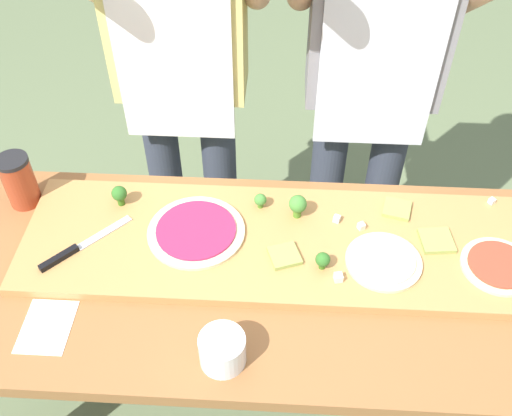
# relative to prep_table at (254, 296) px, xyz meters

# --- Properties ---
(ground_plane) EXTENTS (8.00, 8.00, 0.00)m
(ground_plane) POSITION_rel_prep_table_xyz_m (0.00, 0.00, -0.65)
(ground_plane) COLOR #60704C
(prep_table) EXTENTS (1.69, 0.71, 0.75)m
(prep_table) POSITION_rel_prep_table_xyz_m (0.00, 0.00, 0.00)
(prep_table) COLOR brown
(prep_table) RESTS_ON ground
(cutting_board) EXTENTS (1.37, 0.41, 0.03)m
(cutting_board) POSITION_rel_prep_table_xyz_m (0.06, 0.09, 0.12)
(cutting_board) COLOR #B27F47
(cutting_board) RESTS_ON prep_table
(chefs_knife) EXTENTS (0.20, 0.21, 0.02)m
(chefs_knife) POSITION_rel_prep_table_xyz_m (-0.47, 0.02, 0.14)
(chefs_knife) COLOR #B7BABF
(chefs_knife) RESTS_ON cutting_board
(pizza_whole_beet_magenta) EXTENTS (0.26, 0.26, 0.02)m
(pizza_whole_beet_magenta) POSITION_rel_prep_table_xyz_m (-0.16, 0.11, 0.14)
(pizza_whole_beet_magenta) COLOR beige
(pizza_whole_beet_magenta) RESTS_ON cutting_board
(pizza_whole_cheese_artichoke) EXTENTS (0.20, 0.20, 0.02)m
(pizza_whole_cheese_artichoke) POSITION_rel_prep_table_xyz_m (0.33, 0.03, 0.14)
(pizza_whole_cheese_artichoke) COLOR beige
(pizza_whole_cheese_artichoke) RESTS_ON cutting_board
(pizza_whole_tomato_red) EXTENTS (0.19, 0.19, 0.02)m
(pizza_whole_tomato_red) POSITION_rel_prep_table_xyz_m (0.63, 0.03, 0.14)
(pizza_whole_tomato_red) COLOR beige
(pizza_whole_tomato_red) RESTS_ON cutting_board
(pizza_slice_near_left) EXTENTS (0.09, 0.09, 0.01)m
(pizza_slice_near_left) POSITION_rel_prep_table_xyz_m (0.48, 0.11, 0.14)
(pizza_slice_near_left) COLOR #899E4C
(pizza_slice_near_left) RESTS_ON cutting_board
(pizza_slice_far_left) EXTENTS (0.10, 0.10, 0.01)m
(pizza_slice_far_left) POSITION_rel_prep_table_xyz_m (0.08, 0.03, 0.14)
(pizza_slice_far_left) COLOR #899E4C
(pizza_slice_far_left) RESTS_ON cutting_board
(pizza_slice_near_right) EXTENTS (0.09, 0.09, 0.01)m
(pizza_slice_near_right) POSITION_rel_prep_table_xyz_m (0.39, 0.22, 0.14)
(pizza_slice_near_right) COLOR #899E4C
(pizza_slice_near_right) RESTS_ON cutting_board
(broccoli_floret_front_left) EXTENTS (0.05, 0.05, 0.07)m
(broccoli_floret_front_left) POSITION_rel_prep_table_xyz_m (0.11, 0.19, 0.17)
(broccoli_floret_front_left) COLOR #487A23
(broccoli_floret_front_left) RESTS_ON cutting_board
(broccoli_floret_back_mid) EXTENTS (0.04, 0.04, 0.06)m
(broccoli_floret_back_mid) POSITION_rel_prep_table_xyz_m (-0.39, 0.20, 0.17)
(broccoli_floret_back_mid) COLOR #366618
(broccoli_floret_back_mid) RESTS_ON cutting_board
(broccoli_floret_back_left) EXTENTS (0.04, 0.04, 0.05)m
(broccoli_floret_back_left) POSITION_rel_prep_table_xyz_m (0.18, 0.01, 0.16)
(broccoli_floret_back_left) COLOR #366618
(broccoli_floret_back_left) RESTS_ON cutting_board
(broccoli_floret_front_mid) EXTENTS (0.04, 0.04, 0.05)m
(broccoli_floret_front_mid) POSITION_rel_prep_table_xyz_m (0.01, 0.22, 0.16)
(broccoli_floret_front_mid) COLOR #487A23
(broccoli_floret_front_mid) RESTS_ON cutting_board
(cheese_crumble_a) EXTENTS (0.02, 0.02, 0.02)m
(cheese_crumble_a) POSITION_rel_prep_table_xyz_m (0.29, 0.15, 0.14)
(cheese_crumble_a) COLOR silver
(cheese_crumble_a) RESTS_ON cutting_board
(cheese_crumble_b) EXTENTS (0.02, 0.02, 0.02)m
(cheese_crumble_b) POSITION_rel_prep_table_xyz_m (0.22, -0.03, 0.14)
(cheese_crumble_b) COLOR silver
(cheese_crumble_b) RESTS_ON cutting_board
(cheese_crumble_c) EXTENTS (0.02, 0.02, 0.02)m
(cheese_crumble_c) POSITION_rel_prep_table_xyz_m (0.22, 0.17, 0.14)
(cheese_crumble_c) COLOR silver
(cheese_crumble_c) RESTS_ON cutting_board
(cheese_crumble_d) EXTENTS (0.02, 0.02, 0.02)m
(cheese_crumble_d) POSITION_rel_prep_table_xyz_m (0.66, 0.27, 0.14)
(cheese_crumble_d) COLOR white
(cheese_crumble_d) RESTS_ON cutting_board
(flour_cup) EXTENTS (0.11, 0.11, 0.08)m
(flour_cup) POSITION_rel_prep_table_xyz_m (-0.05, -0.26, 0.14)
(flour_cup) COLOR white
(flour_cup) RESTS_ON prep_table
(sauce_jar) EXTENTS (0.09, 0.09, 0.16)m
(sauce_jar) POSITION_rel_prep_table_xyz_m (-0.68, 0.23, 0.19)
(sauce_jar) COLOR #99381E
(sauce_jar) RESTS_ON prep_table
(recipe_note) EXTENTS (0.12, 0.15, 0.00)m
(recipe_note) POSITION_rel_prep_table_xyz_m (-0.49, -0.19, 0.11)
(recipe_note) COLOR white
(recipe_note) RESTS_ON prep_table
(cook_left) EXTENTS (0.54, 0.39, 1.67)m
(cook_left) POSITION_rel_prep_table_xyz_m (-0.26, 0.61, 0.35)
(cook_left) COLOR #333847
(cook_left) RESTS_ON ground
(cook_right) EXTENTS (0.54, 0.39, 1.67)m
(cook_right) POSITION_rel_prep_table_xyz_m (0.33, 0.61, 0.35)
(cook_right) COLOR #333847
(cook_right) RESTS_ON ground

